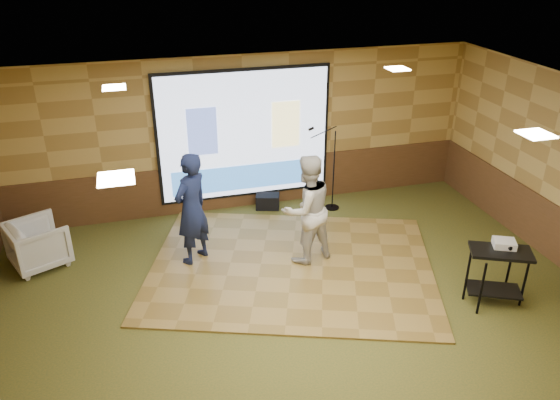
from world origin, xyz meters
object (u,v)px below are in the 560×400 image
object	(u,v)px
player_left	(192,209)
mic_stand	(330,186)
player_right	(307,209)
projector	(504,243)
dance_floor	(292,266)
banquet_chair	(38,244)
av_table	(498,267)
projector_screen	(245,136)
duffel_bag	(268,201)

from	to	relation	value
player_left	mic_stand	world-z (taller)	player_left
player_right	projector	distance (m)	2.97
player_left	projector	distance (m)	4.73
dance_floor	player_right	bearing A→B (deg)	25.89
mic_stand	banquet_chair	world-z (taller)	mic_stand
player_left	banquet_chair	size ratio (longest dim) A/B	2.21
av_table	mic_stand	bearing A→B (deg)	109.38
projector_screen	projector	distance (m)	4.97
av_table	banquet_chair	bearing A→B (deg)	156.07
player_left	projector	world-z (taller)	player_left
dance_floor	player_left	size ratio (longest dim) A/B	2.42
projector_screen	mic_stand	bearing A→B (deg)	-18.96
projector_screen	dance_floor	bearing A→B (deg)	-84.47
projector_screen	player_right	world-z (taller)	projector_screen
dance_floor	mic_stand	xyz separation A→B (m)	(1.33, 1.83, 0.48)
av_table	banquet_chair	distance (m)	7.15
player_left	duffel_bag	bearing A→B (deg)	-176.74
banquet_chair	dance_floor	bearing A→B (deg)	-131.04
player_left	banquet_chair	xyz separation A→B (m)	(-2.46, 0.58, -0.59)
banquet_chair	duffel_bag	world-z (taller)	banquet_chair
banquet_chair	duffel_bag	bearing A→B (deg)	-100.71
av_table	projector	xyz separation A→B (m)	(0.10, 0.09, 0.33)
projector_screen	duffel_bag	bearing A→B (deg)	-25.84
player_left	duffel_bag	size ratio (longest dim) A/B	4.13
mic_stand	duffel_bag	distance (m)	1.28
banquet_chair	duffel_bag	size ratio (longest dim) A/B	1.87
player_left	player_right	world-z (taller)	player_left
dance_floor	projector	xyz separation A→B (m)	(2.68, -1.63, 0.93)
mic_stand	player_left	bearing A→B (deg)	-134.65
banquet_chair	projector_screen	bearing A→B (deg)	-96.72
av_table	banquet_chair	xyz separation A→B (m)	(-6.53, 2.90, -0.22)
dance_floor	av_table	distance (m)	3.15
player_left	av_table	distance (m)	4.71
projector_screen	player_left	world-z (taller)	projector_screen
player_right	duffel_bag	xyz separation A→B (m)	(-0.13, 2.04, -0.81)
dance_floor	player_right	size ratio (longest dim) A/B	2.48
projector_screen	duffel_bag	xyz separation A→B (m)	(0.39, -0.19, -1.33)
player_left	player_right	distance (m)	1.84
dance_floor	banquet_chair	bearing A→B (deg)	163.28
player_left	projector	size ratio (longest dim) A/B	6.19
mic_stand	dance_floor	bearing A→B (deg)	-104.06
player_right	av_table	bearing A→B (deg)	125.72
dance_floor	banquet_chair	distance (m)	4.14
dance_floor	mic_stand	size ratio (longest dim) A/B	2.62
projector_screen	mic_stand	world-z (taller)	projector_screen
projector	mic_stand	bearing A→B (deg)	136.22
dance_floor	player_left	world-z (taller)	player_left
projector_screen	banquet_chair	world-z (taller)	projector_screen
av_table	mic_stand	xyz separation A→B (m)	(-1.25, 3.54, -0.12)
banquet_chair	player_left	bearing A→B (deg)	-127.50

